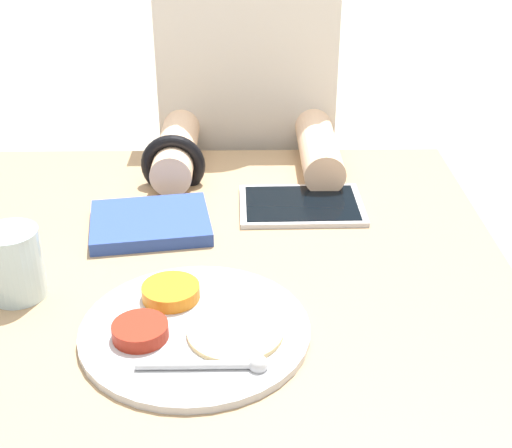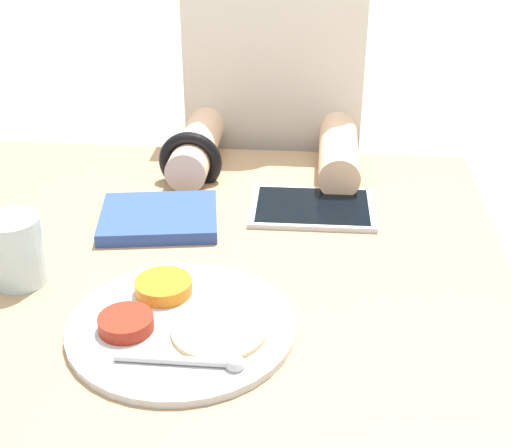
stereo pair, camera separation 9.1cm
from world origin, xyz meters
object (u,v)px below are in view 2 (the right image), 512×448
Objects in this scene: red_notebook at (159,218)px; drinking_glass at (16,250)px; thali_tray at (178,323)px; tablet_device at (312,208)px; person_diner at (274,189)px.

red_notebook is 2.10× the size of drinking_glass.
drinking_glass is (-0.15, -0.18, 0.04)m from red_notebook.
tablet_device is at bearing 64.90° from thali_tray.
person_diner is 0.71m from drinking_glass.
red_notebook is at bearing 106.95° from thali_tray.
person_diner is at bearing 71.18° from red_notebook.
red_notebook is at bearing -164.22° from tablet_device.
person_diner is at bearing 103.04° from tablet_device.
drinking_glass is at bearing -130.13° from red_notebook.
red_notebook is 0.17× the size of person_diner.
tablet_device is 0.17× the size of person_diner.
red_notebook is 0.24m from tablet_device.
person_diner is at bearing 64.08° from drinking_glass.
drinking_glass reaches higher than red_notebook.
red_notebook is (-0.08, 0.26, 0.00)m from thali_tray.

